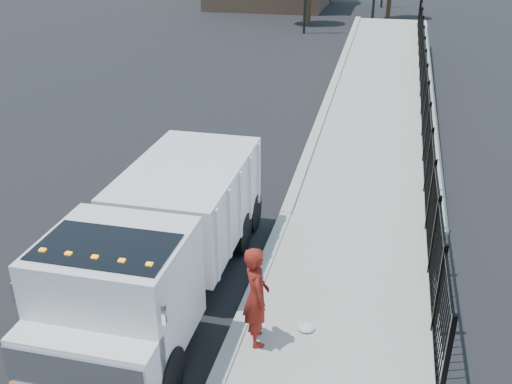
# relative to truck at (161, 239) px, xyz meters

# --- Properties ---
(ground) EXTENTS (120.00, 120.00, 0.00)m
(ground) POSITION_rel_truck_xyz_m (1.74, 0.11, -1.42)
(ground) COLOR black
(ground) RESTS_ON ground
(curb) EXTENTS (0.30, 12.00, 0.16)m
(curb) POSITION_rel_truck_xyz_m (1.74, -1.89, -1.34)
(curb) COLOR #ADAAA3
(curb) RESTS_ON ground
(ramp) EXTENTS (3.95, 24.06, 3.19)m
(ramp) POSITION_rel_truck_xyz_m (3.86, 16.11, -1.42)
(ramp) COLOR #9E998E
(ramp) RESTS_ON ground
(iron_fence) EXTENTS (0.10, 28.00, 1.80)m
(iron_fence) POSITION_rel_truck_xyz_m (5.29, 12.11, -0.52)
(iron_fence) COLOR black
(iron_fence) RESTS_ON ground
(truck) EXTENTS (2.48, 7.37, 2.52)m
(truck) POSITION_rel_truck_xyz_m (0.00, 0.00, 0.00)
(truck) COLOR black
(truck) RESTS_ON ground
(worker) EXTENTS (0.72, 0.84, 1.94)m
(worker) POSITION_rel_truck_xyz_m (2.14, -0.94, -0.33)
(worker) COLOR maroon
(worker) RESTS_ON sidewalk
(debris) EXTENTS (0.33, 0.33, 0.08)m
(debris) POSITION_rel_truck_xyz_m (2.98, -0.42, -1.26)
(debris) COLOR silver
(debris) RESTS_ON sidewalk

